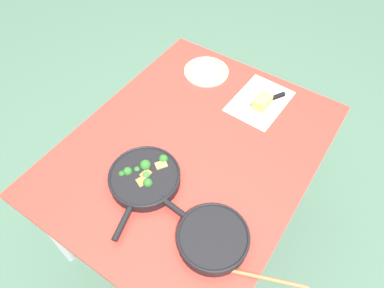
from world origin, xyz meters
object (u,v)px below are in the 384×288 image
(skillet_eggs, at_px, (212,238))
(cheese_block, at_px, (262,102))
(wooden_spoon, at_px, (241,273))
(skillet_broccoli, at_px, (145,177))
(grater_knife, at_px, (267,100))
(dinner_plate_stack, at_px, (206,70))

(skillet_eggs, xyz_separation_m, cheese_block, (0.72, 0.16, -0.00))
(skillet_eggs, distance_m, wooden_spoon, 0.15)
(skillet_broccoli, bearing_deg, wooden_spoon, 62.18)
(wooden_spoon, xyz_separation_m, grater_knife, (0.81, 0.30, 0.00))
(skillet_broccoli, distance_m, wooden_spoon, 0.52)
(grater_knife, bearing_deg, skillet_eggs, 42.11)
(skillet_broccoli, bearing_deg, cheese_block, 147.18)
(skillet_eggs, relative_size, wooden_spoon, 1.10)
(cheese_block, distance_m, dinner_plate_stack, 0.36)
(grater_knife, relative_size, dinner_plate_stack, 1.09)
(skillet_eggs, xyz_separation_m, dinner_plate_stack, (0.78, 0.52, -0.01))
(wooden_spoon, height_order, grater_knife, grater_knife)
(wooden_spoon, xyz_separation_m, dinner_plate_stack, (0.83, 0.67, 0.01))
(cheese_block, xyz_separation_m, dinner_plate_stack, (0.06, 0.36, -0.01))
(wooden_spoon, relative_size, dinner_plate_stack, 1.48)
(wooden_spoon, relative_size, grater_knife, 1.36)
(grater_knife, distance_m, cheese_block, 0.04)
(skillet_eggs, relative_size, cheese_block, 3.90)
(grater_knife, height_order, dinner_plate_stack, dinner_plate_stack)
(wooden_spoon, distance_m, grater_knife, 0.86)
(wooden_spoon, xyz_separation_m, cheese_block, (0.77, 0.31, 0.02))
(skillet_broccoli, xyz_separation_m, grater_knife, (0.70, -0.21, -0.02))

